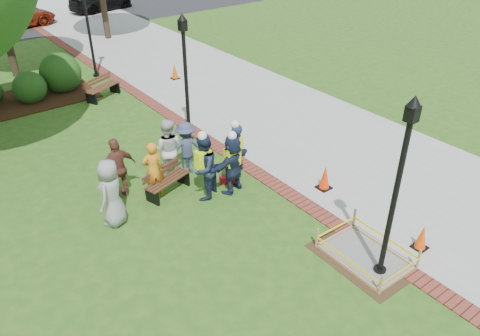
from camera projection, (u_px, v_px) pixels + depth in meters
ground at (253, 227)px, 11.94m from camera, size 100.00×100.00×0.00m
sidewalk at (201, 77)px, 21.34m from camera, size 6.00×60.00×0.02m
brick_edging at (136, 93)px, 19.64m from camera, size 0.50×60.00×0.03m
mulch_bed at (4, 105)px, 18.52m from camera, size 7.00×3.00×0.05m
wet_concrete_pad at (366, 250)px, 10.84m from camera, size 1.75×2.34×0.55m
bench_near at (168, 186)px, 13.15m from camera, size 1.49×0.84×0.77m
bench_far at (103, 92)px, 19.07m from camera, size 1.64×1.09×0.85m
cone_front at (422, 238)px, 11.07m from camera, size 0.34×0.34×0.68m
cone_back at (325, 178)px, 13.27m from camera, size 0.38×0.38×0.75m
cone_far at (175, 72)px, 20.95m from camera, size 0.36×0.36×0.72m
toolbox at (228, 179)px, 13.69m from camera, size 0.49×0.36×0.22m
lamp_near at (399, 179)px, 9.28m from camera, size 0.28×0.28×4.26m
lamp_mid at (185, 71)px, 14.71m from camera, size 0.28×0.28×4.26m
lamp_far at (87, 21)px, 20.14m from camera, size 0.28×0.28×4.26m
shrub_c at (33, 101)px, 18.98m from camera, size 1.31×1.31×1.31m
shrub_d at (64, 89)px, 20.03m from camera, size 1.70×1.70×1.70m
casual_person_a at (112, 193)px, 11.63m from camera, size 0.70×0.66×1.84m
casual_person_b at (153, 169)px, 12.79m from camera, size 0.57×0.41×1.64m
casual_person_c at (168, 149)px, 13.55m from camera, size 0.69×0.69×1.85m
casual_person_d at (118, 169)px, 12.67m from camera, size 0.61×0.43×1.80m
casual_person_e at (186, 148)px, 13.85m from camera, size 0.59×0.46×1.63m
hivis_worker_a at (232, 162)px, 12.91m from camera, size 0.62×0.48×1.88m
hivis_worker_b at (235, 151)px, 13.39m from camera, size 0.67×0.57×1.93m
hivis_worker_c at (204, 166)px, 12.60m from camera, size 0.72×0.66×2.04m
parked_car_c at (18, 27)px, 28.89m from camera, size 2.16×4.40×1.39m
parked_car_d at (102, 10)px, 32.81m from camera, size 2.81×4.70×1.43m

